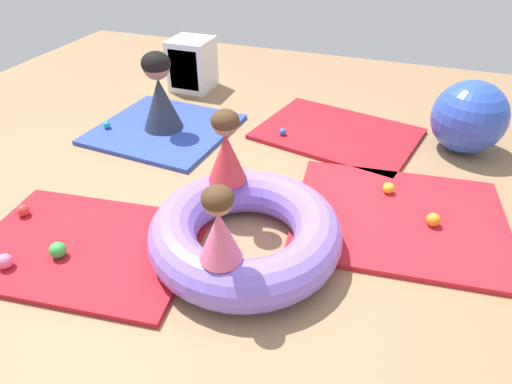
{
  "coord_description": "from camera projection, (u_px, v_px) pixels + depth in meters",
  "views": [
    {
      "loc": [
        0.9,
        -2.14,
        1.96
      ],
      "look_at": [
        0.11,
        0.06,
        0.33
      ],
      "focal_mm": 31.03,
      "sensor_mm": 36.0,
      "label": 1
    }
  ],
  "objects": [
    {
      "name": "ground_plane",
      "position": [
        238.0,
        233.0,
        3.02
      ],
      "size": [
        8.0,
        8.0,
        0.0
      ],
      "primitive_type": "plane",
      "color": "#93704C"
    },
    {
      "name": "gym_mat_far_left",
      "position": [
        337.0,
        134.0,
        4.18
      ],
      "size": [
        1.59,
        1.31,
        0.04
      ],
      "primitive_type": "cube",
      "rotation": [
        0.0,
        0.0,
        -0.22
      ],
      "color": "#B21923",
      "rests_on": "ground"
    },
    {
      "name": "gym_mat_far_right",
      "position": [
        399.0,
        218.0,
        3.13
      ],
      "size": [
        1.57,
        1.34,
        0.04
      ],
      "primitive_type": "cube",
      "rotation": [
        0.0,
        0.0,
        0.11
      ],
      "color": "red",
      "rests_on": "ground"
    },
    {
      "name": "gym_mat_front",
      "position": [
        86.0,
        247.0,
        2.87
      ],
      "size": [
        1.52,
        1.14,
        0.04
      ],
      "primitive_type": "cube",
      "rotation": [
        0.0,
        0.0,
        0.12
      ],
      "color": "#B21923",
      "rests_on": "ground"
    },
    {
      "name": "gym_mat_near_left",
      "position": [
        164.0,
        129.0,
        4.25
      ],
      "size": [
        1.3,
        1.25,
        0.04
      ],
      "primitive_type": "cube",
      "rotation": [
        0.0,
        0.0,
        -0.08
      ],
      "color": "#2D47B7",
      "rests_on": "ground"
    },
    {
      "name": "inflatable_cushion",
      "position": [
        245.0,
        232.0,
        2.79
      ],
      "size": [
        1.22,
        1.22,
        0.3
      ],
      "primitive_type": "torus",
      "color": "#8466E0",
      "rests_on": "ground"
    },
    {
      "name": "child_in_red",
      "position": [
        226.0,
        147.0,
        2.88
      ],
      "size": [
        0.32,
        0.32,
        0.51
      ],
      "rotation": [
        0.0,
        0.0,
        0.26
      ],
      "color": "red",
      "rests_on": "inflatable_cushion"
    },
    {
      "name": "child_in_pink",
      "position": [
        219.0,
        226.0,
        2.26
      ],
      "size": [
        0.32,
        0.32,
        0.46
      ],
      "rotation": [
        0.0,
        0.0,
        2.66
      ],
      "color": "#E5608E",
      "rests_on": "inflatable_cushion"
    },
    {
      "name": "adult_seated",
      "position": [
        160.0,
        92.0,
        4.04
      ],
      "size": [
        0.53,
        0.53,
        0.73
      ],
      "rotation": [
        0.0,
        0.0,
        0.82
      ],
      "color": "#232D3D",
      "rests_on": "gym_mat_near_left"
    },
    {
      "name": "play_ball_green",
      "position": [
        58.0,
        250.0,
        2.74
      ],
      "size": [
        0.1,
        0.1,
        0.1
      ],
      "primitive_type": "sphere",
      "color": "green",
      "rests_on": "gym_mat_front"
    },
    {
      "name": "play_ball_yellow",
      "position": [
        388.0,
        188.0,
        3.32
      ],
      "size": [
        0.09,
        0.09,
        0.09
      ],
      "primitive_type": "sphere",
      "color": "yellow",
      "rests_on": "gym_mat_far_right"
    },
    {
      "name": "play_ball_red",
      "position": [
        23.0,
        210.0,
        3.09
      ],
      "size": [
        0.08,
        0.08,
        0.08
      ],
      "primitive_type": "sphere",
      "color": "red",
      "rests_on": "gym_mat_front"
    },
    {
      "name": "play_ball_pink",
      "position": [
        5.0,
        261.0,
        2.67
      ],
      "size": [
        0.09,
        0.09,
        0.09
      ],
      "primitive_type": "sphere",
      "color": "pink",
      "rests_on": "gym_mat_front"
    },
    {
      "name": "play_ball_blue",
      "position": [
        283.0,
        132.0,
        4.09
      ],
      "size": [
        0.07,
        0.07,
        0.07
      ],
      "primitive_type": "sphere",
      "color": "blue",
      "rests_on": "gym_mat_far_left"
    },
    {
      "name": "play_ball_orange",
      "position": [
        433.0,
        220.0,
        3.0
      ],
      "size": [
        0.09,
        0.09,
        0.09
      ],
      "primitive_type": "sphere",
      "color": "orange",
      "rests_on": "gym_mat_far_right"
    },
    {
      "name": "play_ball_teal",
      "position": [
        107.0,
        125.0,
        4.21
      ],
      "size": [
        0.07,
        0.07,
        0.07
      ],
      "primitive_type": "sphere",
      "color": "teal",
      "rests_on": "gym_mat_near_left"
    },
    {
      "name": "exercise_ball_large",
      "position": [
        469.0,
        117.0,
        3.79
      ],
      "size": [
        0.63,
        0.63,
        0.63
      ],
      "primitive_type": "sphere",
      "color": "blue",
      "rests_on": "ground"
    },
    {
      "name": "storage_cube",
      "position": [
        191.0,
        65.0,
        4.99
      ],
      "size": [
        0.44,
        0.44,
        0.56
      ],
      "color": "silver",
      "rests_on": "ground"
    }
  ]
}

